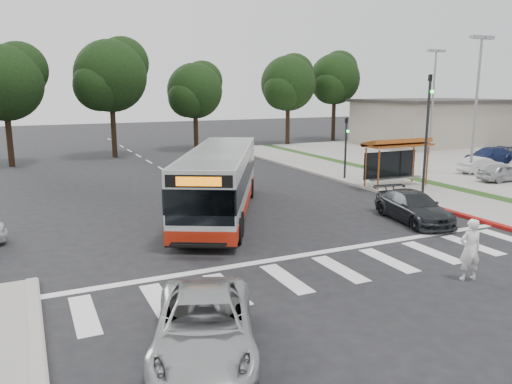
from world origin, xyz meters
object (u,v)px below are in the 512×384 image
pedestrian (470,249)px  dark_sedan (413,207)px  transit_bus (220,182)px  silver_suv_south (204,325)px

pedestrian → dark_sedan: size_ratio=0.43×
transit_bus → pedestrian: bearing=-42.0°
transit_bus → silver_suv_south: transit_bus is taller
dark_sedan → pedestrian: bearing=-109.3°
dark_sedan → silver_suv_south: bearing=-141.5°
pedestrian → silver_suv_south: (-8.84, -0.71, -0.31)m
pedestrian → silver_suv_south: bearing=19.1°
silver_suv_south → pedestrian: bearing=25.0°
dark_sedan → silver_suv_south: size_ratio=0.95×
pedestrian → dark_sedan: 6.92m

